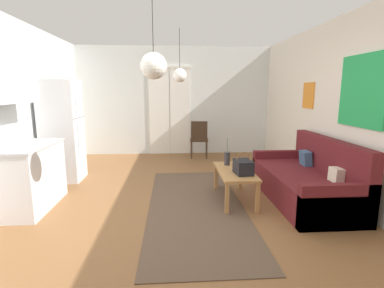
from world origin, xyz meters
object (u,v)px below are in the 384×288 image
(refrigerator, at_px, (62,131))
(accent_chair, at_px, (199,138))
(handbag, at_px, (243,167))
(pendant_lamp_far, at_px, (180,75))
(pendant_lamp_near, at_px, (154,66))
(couch, at_px, (308,182))
(bamboo_vase, at_px, (227,158))
(coffee_table, at_px, (235,174))

(refrigerator, bearing_deg, accent_chair, 30.83)
(handbag, xyz_separation_m, pendant_lamp_far, (-0.83, 1.45, 1.31))
(refrigerator, xyz_separation_m, pendant_lamp_near, (1.75, -1.96, 0.97))
(refrigerator, bearing_deg, couch, -17.92)
(couch, distance_m, refrigerator, 4.17)
(pendant_lamp_near, xyz_separation_m, pendant_lamp_far, (0.34, 2.03, 0.01))
(pendant_lamp_far, bearing_deg, handbag, -60.26)
(pendant_lamp_far, bearing_deg, bamboo_vase, -53.87)
(accent_chair, bearing_deg, coffee_table, 100.40)
(accent_chair, bearing_deg, pendant_lamp_near, 81.52)
(handbag, bearing_deg, accent_chair, 96.60)
(coffee_table, xyz_separation_m, refrigerator, (-2.85, 1.20, 0.50))
(coffee_table, relative_size, bamboo_vase, 2.47)
(pendant_lamp_near, bearing_deg, coffee_table, 34.83)
(couch, height_order, handbag, couch)
(couch, distance_m, accent_chair, 3.12)
(handbag, relative_size, accent_chair, 0.36)
(handbag, bearing_deg, couch, 6.80)
(refrigerator, relative_size, accent_chair, 1.99)
(bamboo_vase, height_order, refrigerator, refrigerator)
(accent_chair, height_order, pendant_lamp_near, pendant_lamp_near)
(refrigerator, xyz_separation_m, pendant_lamp_far, (2.09, 0.06, 0.97))
(handbag, bearing_deg, pendant_lamp_near, -153.83)
(coffee_table, distance_m, accent_chair, 2.76)
(pendant_lamp_far, bearing_deg, coffee_table, -59.09)
(pendant_lamp_near, relative_size, pendant_lamp_far, 1.03)
(handbag, height_order, pendant_lamp_near, pendant_lamp_near)
(coffee_table, bearing_deg, couch, -3.63)
(handbag, height_order, pendant_lamp_far, pendant_lamp_far)
(handbag, height_order, refrigerator, refrigerator)
(refrigerator, relative_size, pendant_lamp_near, 1.88)
(bamboo_vase, bearing_deg, pendant_lamp_near, -134.08)
(handbag, bearing_deg, bamboo_vase, 104.85)
(pendant_lamp_near, distance_m, pendant_lamp_far, 2.06)
(coffee_table, xyz_separation_m, bamboo_vase, (-0.06, 0.31, 0.16))
(refrigerator, height_order, pendant_lamp_far, pendant_lamp_far)
(couch, bearing_deg, coffee_table, 176.37)
(handbag, relative_size, pendant_lamp_far, 0.35)
(refrigerator, bearing_deg, bamboo_vase, -17.76)
(handbag, bearing_deg, pendant_lamp_far, 119.74)
(coffee_table, xyz_separation_m, pendant_lamp_near, (-1.10, -0.76, 1.46))
(couch, relative_size, bamboo_vase, 4.65)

